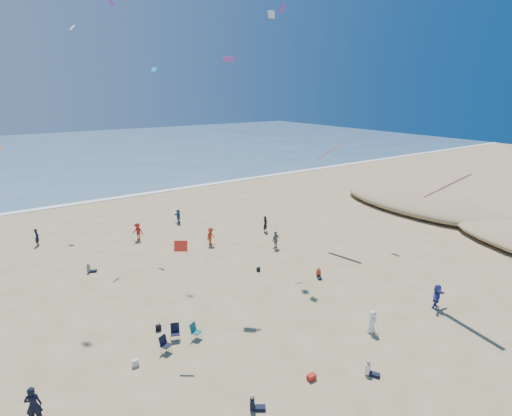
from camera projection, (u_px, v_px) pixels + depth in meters
ocean at (37, 154)px, 92.52m from camera, size 220.00×100.00×0.06m
surf_line at (86, 202)px, 53.04m from camera, size 220.00×1.20×0.08m
standing_flyers at (229, 270)px, 31.27m from camera, size 27.21×36.25×1.92m
seated_group at (269, 337)px, 23.51m from camera, size 15.93×29.07×0.84m
chair_cluster at (179, 336)px, 23.45m from camera, size 2.81×1.59×1.00m
white_tote at (135, 363)px, 21.61m from camera, size 0.35×0.20×0.40m
black_backpack at (158, 328)px, 24.82m from camera, size 0.30×0.22×0.38m
cooler at (312, 377)px, 20.61m from camera, size 0.45×0.30×0.30m
navy_bag at (258, 269)px, 32.94m from camera, size 0.28×0.18×0.34m
kites_aloft at (289, 82)px, 29.03m from camera, size 48.25×43.06×29.54m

